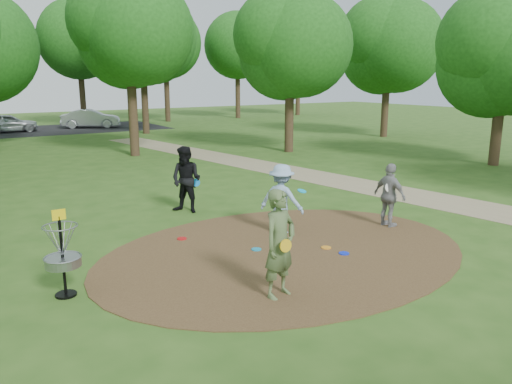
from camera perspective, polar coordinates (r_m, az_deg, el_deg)
ground at (r=10.85m, az=3.48°, el=-6.87°), size 100.00×100.00×0.00m
dirt_clearing at (r=10.85m, az=3.48°, el=-6.82°), size 8.40×8.40×0.02m
footpath at (r=16.61m, az=17.57°, el=-0.42°), size 7.55×39.89×0.01m
parking_lot at (r=39.21m, az=-21.09°, el=6.73°), size 14.00×8.00×0.01m
player_observer_with_disc at (r=8.43m, az=2.73°, el=-5.97°), size 0.78×0.62×1.89m
player_throwing_with_disc at (r=11.87m, az=2.93°, el=-0.85°), size 1.28×1.26×1.69m
player_walking_with_disc at (r=13.88m, az=-7.97°, el=1.40°), size 1.09×1.14×1.85m
player_waiting_with_disc at (r=12.85m, az=15.03°, el=-0.38°), size 0.42×0.96×1.62m
disc_ground_cyan at (r=10.92m, az=0.04°, el=-6.56°), size 0.22×0.22×0.02m
disc_ground_blue at (r=10.84m, az=10.02°, el=-6.91°), size 0.22×0.22×0.02m
disc_ground_red at (r=11.74m, az=-8.47°, el=-5.29°), size 0.22×0.22×0.02m
car_left at (r=38.33m, az=-26.51°, el=7.07°), size 3.80×1.59×1.29m
car_right at (r=39.53m, az=-18.36°, el=7.97°), size 4.42×2.90×1.38m
disc_ground_orange at (r=11.13m, az=8.03°, el=-6.30°), size 0.22×0.22×0.02m
disc_golf_basket at (r=9.08m, az=-21.32°, el=-5.93°), size 0.63×0.63×1.54m
tree_ring at (r=19.78m, az=-7.33°, el=17.34°), size 36.98×45.70×9.11m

